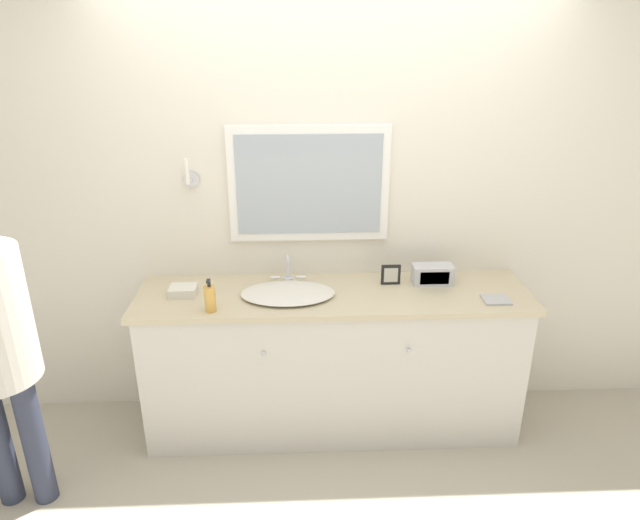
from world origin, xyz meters
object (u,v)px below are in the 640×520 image
at_px(appliance_box, 433,274).
at_px(picture_frame, 391,275).
at_px(soap_bottle, 210,298).
at_px(sink_basin, 288,292).

xyz_separation_m(appliance_box, picture_frame, (-0.24, -0.00, 0.00)).
bearing_deg(picture_frame, soap_bottle, -163.70).
xyz_separation_m(soap_bottle, picture_frame, (0.99, 0.29, -0.01)).
relative_size(soap_bottle, picture_frame, 1.53).
height_order(soap_bottle, picture_frame, soap_bottle).
height_order(sink_basin, soap_bottle, soap_bottle).
relative_size(sink_basin, picture_frame, 4.30).
relative_size(sink_basin, appliance_box, 2.24).
bearing_deg(sink_basin, soap_bottle, -157.27).
height_order(sink_basin, picture_frame, sink_basin).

